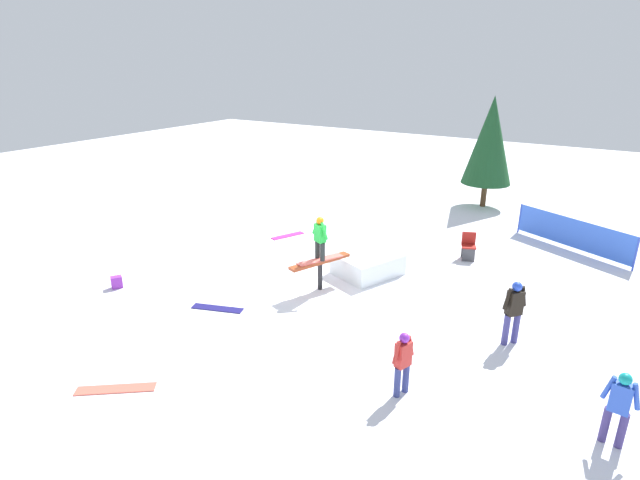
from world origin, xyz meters
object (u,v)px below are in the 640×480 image
object	(u,v)px
loose_snowboard_coral	(116,389)
pine_tree_far	(490,141)
bystander_black	(514,309)
bystander_red	(403,360)
loose_snowboard_navy	(217,308)
loose_snowboard_magenta	(288,236)
bystander_blue	(619,405)
backpack_on_snow	(117,282)
folding_chair	(468,247)
rail_feature	(320,265)
main_rider_on_rail	(320,239)

from	to	relation	value
loose_snowboard_coral	pine_tree_far	distance (m)	17.44
loose_snowboard_coral	bystander_black	bearing A→B (deg)	5.95
bystander_red	loose_snowboard_navy	distance (m)	5.59
loose_snowboard_magenta	pine_tree_far	world-z (taller)	pine_tree_far
bystander_blue	backpack_on_snow	size ratio (longest dim) A/B	4.15
folding_chair	bystander_red	bearing A→B (deg)	-104.48
rail_feature	loose_snowboard_magenta	bearing A→B (deg)	-111.62
folding_chair	loose_snowboard_magenta	bearing A→B (deg)	170.26
loose_snowboard_coral	loose_snowboard_navy	distance (m)	3.65
main_rider_on_rail	folding_chair	bearing A→B (deg)	171.93
main_rider_on_rail	backpack_on_snow	xyz separation A→B (m)	(3.01, -4.98, -1.33)
main_rider_on_rail	folding_chair	world-z (taller)	main_rider_on_rail
bystander_blue	main_rider_on_rail	bearing A→B (deg)	-13.10
rail_feature	pine_tree_far	size ratio (longest dim) A/B	0.40
loose_snowboard_coral	folding_chair	xyz separation A→B (m)	(-10.51, 3.92, 0.40)
backpack_on_snow	bystander_black	bearing A→B (deg)	-43.52
rail_feature	main_rider_on_rail	world-z (taller)	main_rider_on_rail
bystander_red	loose_snowboard_navy	xyz separation A→B (m)	(-0.71, -5.50, -0.75)
bystander_black	loose_snowboard_coral	xyz separation A→B (m)	(5.93, -6.25, -0.86)
pine_tree_far	bystander_red	bearing A→B (deg)	8.79
rail_feature	bystander_black	xyz separation A→B (m)	(0.11, 5.23, 0.14)
bystander_red	loose_snowboard_coral	world-z (taller)	bystander_red
loose_snowboard_coral	loose_snowboard_navy	bearing A→B (deg)	62.42
loose_snowboard_magenta	backpack_on_snow	xyz separation A→B (m)	(6.17, -1.60, 0.16)
bystander_blue	folding_chair	distance (m)	8.32
loose_snowboard_magenta	main_rider_on_rail	bearing A→B (deg)	-110.07
bystander_blue	rail_feature	bearing A→B (deg)	-13.10
pine_tree_far	bystander_blue	bearing A→B (deg)	23.16
folding_chair	backpack_on_snow	xyz separation A→B (m)	(7.48, -7.88, -0.24)
loose_snowboard_coral	backpack_on_snow	size ratio (longest dim) A/B	4.54
loose_snowboard_magenta	folding_chair	distance (m)	6.43
rail_feature	bystander_blue	distance (m)	7.83
loose_snowboard_coral	bystander_red	bearing A→B (deg)	-6.82
bystander_blue	loose_snowboard_magenta	xyz separation A→B (m)	(-5.66, -10.80, -0.78)
bystander_blue	bystander_black	size ratio (longest dim) A/B	0.91
loose_snowboard_magenta	bystander_black	bearing A→B (deg)	-87.86
loose_snowboard_navy	folding_chair	xyz separation A→B (m)	(-6.91, 4.55, 0.40)
rail_feature	bystander_black	bearing A→B (deg)	110.15
rail_feature	loose_snowboard_coral	bearing A→B (deg)	11.80
main_rider_on_rail	loose_snowboard_magenta	distance (m)	4.86
loose_snowboard_magenta	backpack_on_snow	bearing A→B (deg)	-171.57
main_rider_on_rail	loose_snowboard_coral	size ratio (longest dim) A/B	0.90
loose_snowboard_magenta	folding_chair	xyz separation A→B (m)	(-1.31, 6.28, 0.40)
bystander_blue	bystander_black	world-z (taller)	bystander_black
bystander_blue	loose_snowboard_coral	distance (m)	9.18
loose_snowboard_navy	pine_tree_far	bearing A→B (deg)	-123.06
rail_feature	loose_snowboard_coral	size ratio (longest dim) A/B	1.24
bystander_red	loose_snowboard_coral	size ratio (longest dim) A/B	0.88
loose_snowboard_magenta	folding_chair	bearing A→B (deg)	-55.27
bystander_black	pine_tree_far	bearing A→B (deg)	57.10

